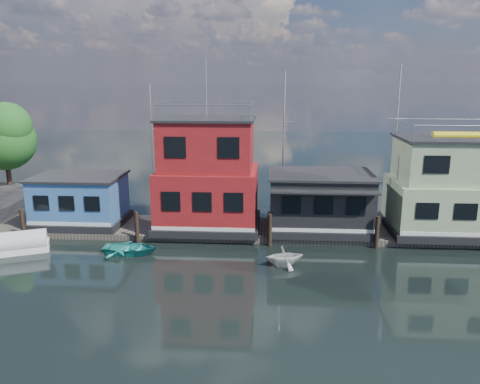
# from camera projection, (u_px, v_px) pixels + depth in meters

# --- Properties ---
(ground) EXTENTS (160.00, 160.00, 0.00)m
(ground) POSITION_uv_depth(u_px,v_px,m) (353.00, 315.00, 22.12)
(ground) COLOR black
(ground) RESTS_ON ground
(dock) EXTENTS (48.00, 5.00, 0.40)m
(dock) POSITION_uv_depth(u_px,v_px,m) (325.00, 231.00, 33.71)
(dock) COLOR #595147
(dock) RESTS_ON ground
(houseboat_blue) EXTENTS (6.40, 4.90, 3.66)m
(houseboat_blue) POSITION_uv_depth(u_px,v_px,m) (80.00, 200.00, 34.43)
(houseboat_blue) COLOR black
(houseboat_blue) RESTS_ON dock
(houseboat_red) EXTENTS (7.40, 5.90, 11.86)m
(houseboat_red) POSITION_uv_depth(u_px,v_px,m) (208.00, 176.00, 33.35)
(houseboat_red) COLOR black
(houseboat_red) RESTS_ON dock
(houseboat_dark) EXTENTS (7.40, 6.10, 4.06)m
(houseboat_dark) POSITION_uv_depth(u_px,v_px,m) (320.00, 201.00, 33.20)
(houseboat_dark) COLOR black
(houseboat_dark) RESTS_ON dock
(houseboat_green) EXTENTS (8.40, 5.90, 7.03)m
(houseboat_green) POSITION_uv_depth(u_px,v_px,m) (451.00, 188.00, 32.36)
(houseboat_green) COLOR black
(houseboat_green) RESTS_ON dock
(pilings) EXTENTS (42.28, 0.28, 2.20)m
(pilings) POSITION_uv_depth(u_px,v_px,m) (326.00, 231.00, 30.80)
(pilings) COLOR #2D2116
(pilings) RESTS_ON ground
(background_masts) EXTENTS (36.40, 0.16, 12.00)m
(background_masts) POSITION_uv_depth(u_px,v_px,m) (379.00, 146.00, 37.95)
(background_masts) COLOR silver
(background_masts) RESTS_ON ground
(dinghy_white) EXTENTS (2.79, 2.56, 1.24)m
(dinghy_white) POSITION_uv_depth(u_px,v_px,m) (284.00, 256.00, 27.83)
(dinghy_white) COLOR silver
(dinghy_white) RESTS_ON ground
(tarp_runabout) EXTENTS (3.95, 2.80, 1.49)m
(tarp_runabout) POSITION_uv_depth(u_px,v_px,m) (18.00, 244.00, 29.99)
(tarp_runabout) COLOR white
(tarp_runabout) RESTS_ON ground
(dinghy_teal) EXTENTS (3.48, 2.49, 0.72)m
(dinghy_teal) POSITION_uv_depth(u_px,v_px,m) (130.00, 248.00, 29.80)
(dinghy_teal) COLOR teal
(dinghy_teal) RESTS_ON ground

